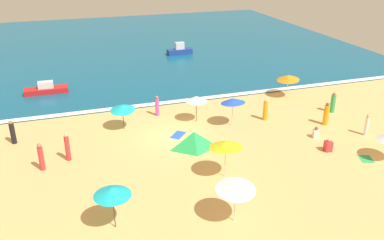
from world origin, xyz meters
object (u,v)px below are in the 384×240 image
(beachgoer_9, at_px, (333,103))
(small_boat_1, at_px, (46,89))
(beachgoer_1, at_px, (316,133))
(beach_umbrella_3, at_px, (196,99))
(beachgoer_2, at_px, (367,125))
(beachgoer_3, at_px, (328,146))
(beach_umbrella_6, at_px, (122,108))
(beach_umbrella_8, at_px, (233,101))
(small_boat_0, at_px, (180,50))
(beach_umbrella_9, at_px, (288,77))
(beach_tent, at_px, (194,140))
(beach_umbrella_4, at_px, (112,192))
(beachgoer_7, at_px, (326,114))
(beach_umbrella_0, at_px, (236,187))
(beach_umbrella_5, at_px, (226,144))
(beachgoer_8, at_px, (67,147))
(beachgoer_6, at_px, (265,110))
(beachgoer_4, at_px, (41,157))
(beachgoer_0, at_px, (157,106))
(beachgoer_5, at_px, (13,132))

(beachgoer_9, relative_size, small_boat_1, 0.45)
(beachgoer_1, bearing_deg, beach_umbrella_3, 143.42)
(beachgoer_2, relative_size, beachgoer_3, 1.77)
(beachgoer_9, bearing_deg, beach_umbrella_6, 173.16)
(beach_umbrella_8, relative_size, small_boat_1, 0.65)
(beach_umbrella_6, bearing_deg, small_boat_0, 62.46)
(beach_umbrella_6, relative_size, beach_umbrella_9, 0.98)
(beach_umbrella_8, bearing_deg, beachgoer_2, -28.20)
(beach_tent, distance_m, small_boat_1, 16.87)
(beach_umbrella_4, distance_m, beachgoer_9, 20.71)
(beachgoer_3, relative_size, beachgoer_7, 0.51)
(beach_umbrella_0, xyz_separation_m, beach_umbrella_5, (1.12, 3.95, 0.13))
(beach_umbrella_4, bearing_deg, beachgoer_8, 103.83)
(beach_umbrella_5, relative_size, small_boat_0, 0.77)
(beachgoer_3, distance_m, beachgoer_6, 6.04)
(beachgoer_1, height_order, beachgoer_4, beachgoer_4)
(beach_umbrella_8, xyz_separation_m, small_boat_1, (-13.17, 11.41, -1.52))
(beach_umbrella_3, distance_m, beachgoer_0, 3.41)
(beachgoer_6, distance_m, small_boat_1, 19.55)
(beachgoer_6, bearing_deg, beach_umbrella_4, -144.14)
(beachgoer_9, bearing_deg, small_boat_0, 107.66)
(small_boat_0, bearing_deg, beachgoer_8, -121.84)
(beach_umbrella_0, height_order, beachgoer_8, beach_umbrella_0)
(beach_umbrella_8, bearing_deg, beach_umbrella_5, -116.53)
(beachgoer_4, relative_size, beachgoer_9, 1.05)
(small_boat_0, bearing_deg, beachgoer_5, -132.63)
(beach_umbrella_5, xyz_separation_m, beachgoer_6, (6.04, 6.62, -1.30))
(beachgoer_1, relative_size, beachgoer_2, 0.51)
(beachgoer_4, xyz_separation_m, beachgoer_7, (20.05, 0.34, -0.04))
(beach_umbrella_5, height_order, beachgoer_8, beach_umbrella_5)
(beachgoer_0, relative_size, small_boat_1, 0.44)
(beachgoer_1, height_order, small_boat_0, small_boat_0)
(beachgoer_9, bearing_deg, beach_tent, -168.65)
(beachgoer_8, distance_m, small_boat_1, 13.14)
(beachgoer_2, distance_m, beachgoer_8, 20.34)
(beach_umbrella_6, relative_size, beachgoer_4, 1.34)
(beach_umbrella_3, distance_m, beach_umbrella_8, 2.76)
(beach_umbrella_0, height_order, beachgoer_0, beach_umbrella_0)
(beachgoer_0, height_order, beachgoer_8, beachgoer_8)
(beach_umbrella_9, xyz_separation_m, beachgoer_0, (-11.80, -0.51, -0.99))
(beach_umbrella_6, xyz_separation_m, beach_umbrella_8, (7.78, -1.83, 0.28))
(beach_umbrella_4, bearing_deg, beach_umbrella_6, 78.61)
(beachgoer_7, bearing_deg, beachgoer_1, -139.24)
(beach_umbrella_3, distance_m, beachgoer_3, 9.92)
(beachgoer_3, bearing_deg, beach_umbrella_4, -166.58)
(beachgoer_3, xyz_separation_m, beachgoer_6, (-1.56, 5.82, 0.41))
(beach_umbrella_4, bearing_deg, beach_umbrella_5, 21.28)
(beachgoer_2, distance_m, beachgoer_5, 24.41)
(beachgoer_9, bearing_deg, beach_umbrella_4, -154.35)
(beachgoer_5, relative_size, beachgoer_7, 0.95)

